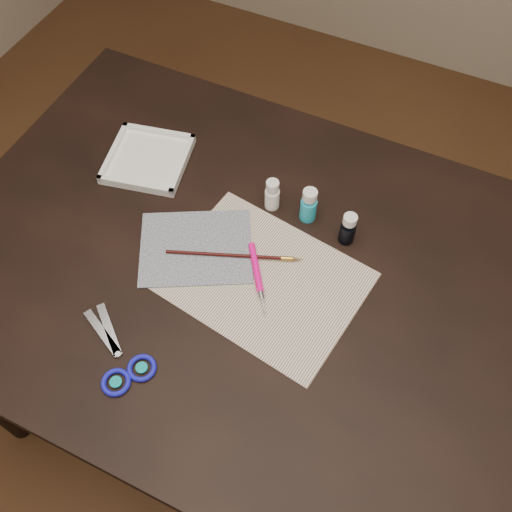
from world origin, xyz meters
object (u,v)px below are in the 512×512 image
at_px(paint_bottle_white, 272,194).
at_px(scissors, 110,349).
at_px(paint_bottle_cyan, 309,205).
at_px(paint_bottle_navy, 348,229).
at_px(paper, 263,280).
at_px(palette_tray, 148,159).
at_px(canvas, 196,247).

height_order(paint_bottle_white, scissors, paint_bottle_white).
xyz_separation_m(paint_bottle_cyan, paint_bottle_navy, (0.09, -0.02, -0.00)).
bearing_deg(paint_bottle_cyan, paper, -96.02).
xyz_separation_m(paint_bottle_white, palette_tray, (-0.30, -0.01, -0.03)).
xyz_separation_m(paint_bottle_white, paint_bottle_navy, (0.17, -0.02, 0.00)).
bearing_deg(paint_bottle_cyan, paint_bottle_white, -176.98).
height_order(paint_bottle_cyan, scissors, paint_bottle_cyan).
xyz_separation_m(scissors, palette_tray, (-0.17, 0.42, 0.00)).
bearing_deg(palette_tray, canvas, -37.41).
bearing_deg(paint_bottle_white, canvas, -119.64).
bearing_deg(canvas, paint_bottle_cyan, 44.22).
height_order(paint_bottle_cyan, paint_bottle_navy, paint_bottle_cyan).
bearing_deg(canvas, scissors, -97.52).
xyz_separation_m(paint_bottle_white, paint_bottle_cyan, (0.08, 0.00, 0.00)).
distance_m(paint_bottle_white, paint_bottle_cyan, 0.08).
bearing_deg(canvas, paper, -3.44).
height_order(paint_bottle_white, paint_bottle_cyan, paint_bottle_cyan).
bearing_deg(palette_tray, paper, -24.90).
relative_size(paper, canvas, 1.65).
bearing_deg(paint_bottle_navy, palette_tray, 178.82).
distance_m(paper, scissors, 0.32).
height_order(canvas, palette_tray, palette_tray).
xyz_separation_m(canvas, scissors, (-0.03, -0.26, 0.00)).
bearing_deg(paper, paint_bottle_white, 109.33).
xyz_separation_m(paint_bottle_navy, scissors, (-0.30, -0.41, -0.03)).
bearing_deg(scissors, canvas, -71.78).
relative_size(paint_bottle_white, paint_bottle_cyan, 0.91).
relative_size(paint_bottle_white, palette_tray, 0.44).
height_order(paper, paint_bottle_navy, paint_bottle_navy).
bearing_deg(canvas, paint_bottle_navy, 29.27).
bearing_deg(scissors, palette_tray, -41.83).
distance_m(paper, palette_tray, 0.40).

